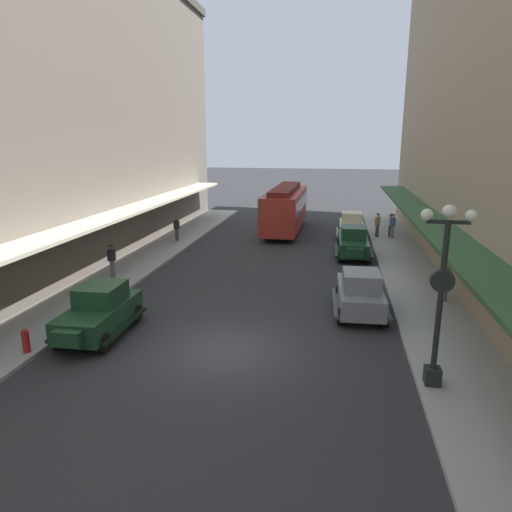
{
  "coord_description": "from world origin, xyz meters",
  "views": [
    {
      "loc": [
        3.47,
        -14.02,
        6.96
      ],
      "look_at": [
        0.0,
        6.0,
        1.8
      ],
      "focal_mm": 32.42,
      "sensor_mm": 36.0,
      "label": 1
    }
  ],
  "objects_px": {
    "lamp_post_with_clock": "(441,290)",
    "pedestrian_5": "(393,226)",
    "fire_hydrant": "(26,340)",
    "parked_car_3": "(100,310)",
    "pedestrian_0": "(112,260)",
    "parked_car_2": "(353,242)",
    "pedestrian_2": "(446,282)",
    "parked_car_1": "(351,225)",
    "pedestrian_4": "(177,229)",
    "pedestrian_1": "(377,225)",
    "parked_car_0": "(360,292)",
    "streetcar": "(285,207)",
    "pedestrian_3": "(391,225)"
  },
  "relations": [
    {
      "from": "parked_car_3",
      "to": "parked_car_2",
      "type": "bearing_deg",
      "value": 54.45
    },
    {
      "from": "parked_car_2",
      "to": "pedestrian_1",
      "type": "bearing_deg",
      "value": 72.06
    },
    {
      "from": "parked_car_3",
      "to": "fire_hydrant",
      "type": "bearing_deg",
      "value": -126.62
    },
    {
      "from": "pedestrian_3",
      "to": "pedestrian_4",
      "type": "xyz_separation_m",
      "value": [
        -14.55,
        -3.82,
        -0.02
      ]
    },
    {
      "from": "parked_car_3",
      "to": "lamp_post_with_clock",
      "type": "distance_m",
      "value": 11.56
    },
    {
      "from": "fire_hydrant",
      "to": "pedestrian_3",
      "type": "distance_m",
      "value": 25.08
    },
    {
      "from": "parked_car_3",
      "to": "pedestrian_1",
      "type": "xyz_separation_m",
      "value": [
        11.28,
        18.9,
        0.07
      ]
    },
    {
      "from": "parked_car_0",
      "to": "pedestrian_5",
      "type": "height_order",
      "value": "parked_car_0"
    },
    {
      "from": "parked_car_0",
      "to": "pedestrian_1",
      "type": "relative_size",
      "value": 2.58
    },
    {
      "from": "parked_car_0",
      "to": "pedestrian_2",
      "type": "bearing_deg",
      "value": 25.89
    },
    {
      "from": "streetcar",
      "to": "pedestrian_2",
      "type": "distance_m",
      "value": 17.28
    },
    {
      "from": "pedestrian_4",
      "to": "parked_car_3",
      "type": "bearing_deg",
      "value": -81.12
    },
    {
      "from": "pedestrian_2",
      "to": "pedestrian_5",
      "type": "relative_size",
      "value": 1.0
    },
    {
      "from": "parked_car_1",
      "to": "pedestrian_4",
      "type": "xyz_separation_m",
      "value": [
        -11.83,
        -3.81,
        0.05
      ]
    },
    {
      "from": "parked_car_3",
      "to": "lamp_post_with_clock",
      "type": "xyz_separation_m",
      "value": [
        11.21,
        -1.92,
        2.04
      ]
    },
    {
      "from": "lamp_post_with_clock",
      "to": "pedestrian_2",
      "type": "distance_m",
      "value": 7.92
    },
    {
      "from": "fire_hydrant",
      "to": "pedestrian_5",
      "type": "relative_size",
      "value": 0.49
    },
    {
      "from": "lamp_post_with_clock",
      "to": "pedestrian_0",
      "type": "bearing_deg",
      "value": 149.22
    },
    {
      "from": "pedestrian_1",
      "to": "pedestrian_4",
      "type": "xyz_separation_m",
      "value": [
        -13.64,
        -3.8,
        -0.02
      ]
    },
    {
      "from": "lamp_post_with_clock",
      "to": "pedestrian_5",
      "type": "distance_m",
      "value": 20.77
    },
    {
      "from": "parked_car_1",
      "to": "parked_car_2",
      "type": "xyz_separation_m",
      "value": [
        -0.03,
        -5.72,
        0.0
      ]
    },
    {
      "from": "pedestrian_5",
      "to": "pedestrian_3",
      "type": "bearing_deg",
      "value": 121.21
    },
    {
      "from": "pedestrian_0",
      "to": "pedestrian_4",
      "type": "bearing_deg",
      "value": 87.56
    },
    {
      "from": "pedestrian_4",
      "to": "pedestrian_5",
      "type": "bearing_deg",
      "value": 13.89
    },
    {
      "from": "parked_car_3",
      "to": "fire_hydrant",
      "type": "height_order",
      "value": "parked_car_3"
    },
    {
      "from": "parked_car_3",
      "to": "streetcar",
      "type": "height_order",
      "value": "streetcar"
    },
    {
      "from": "pedestrian_0",
      "to": "parked_car_0",
      "type": "bearing_deg",
      "value": -12.31
    },
    {
      "from": "parked_car_0",
      "to": "fire_hydrant",
      "type": "bearing_deg",
      "value": -152.07
    },
    {
      "from": "parked_car_2",
      "to": "parked_car_3",
      "type": "distance_m",
      "value": 16.22
    },
    {
      "from": "parked_car_2",
      "to": "lamp_post_with_clock",
      "type": "bearing_deg",
      "value": -83.28
    },
    {
      "from": "fire_hydrant",
      "to": "pedestrian_1",
      "type": "xyz_separation_m",
      "value": [
        12.82,
        20.97,
        0.45
      ]
    },
    {
      "from": "parked_car_3",
      "to": "parked_car_0",
      "type": "bearing_deg",
      "value": 21.66
    },
    {
      "from": "streetcar",
      "to": "pedestrian_0",
      "type": "relative_size",
      "value": 5.77
    },
    {
      "from": "parked_car_3",
      "to": "pedestrian_5",
      "type": "relative_size",
      "value": 2.56
    },
    {
      "from": "parked_car_3",
      "to": "pedestrian_0",
      "type": "bearing_deg",
      "value": 113.15
    },
    {
      "from": "parked_car_0",
      "to": "pedestrian_3",
      "type": "xyz_separation_m",
      "value": [
        2.77,
        15.18,
        0.07
      ]
    },
    {
      "from": "parked_car_3",
      "to": "pedestrian_2",
      "type": "distance_m",
      "value": 14.2
    },
    {
      "from": "lamp_post_with_clock",
      "to": "pedestrian_0",
      "type": "distance_m",
      "value": 16.35
    },
    {
      "from": "parked_car_3",
      "to": "streetcar",
      "type": "distance_m",
      "value": 20.97
    },
    {
      "from": "parked_car_0",
      "to": "streetcar",
      "type": "distance_m",
      "value": 17.47
    },
    {
      "from": "pedestrian_3",
      "to": "pedestrian_5",
      "type": "distance_m",
      "value": 0.22
    },
    {
      "from": "parked_car_0",
      "to": "streetcar",
      "type": "xyz_separation_m",
      "value": [
        -4.94,
        16.73,
        0.96
      ]
    },
    {
      "from": "parked_car_3",
      "to": "lamp_post_with_clock",
      "type": "relative_size",
      "value": 0.83
    },
    {
      "from": "parked_car_2",
      "to": "parked_car_3",
      "type": "relative_size",
      "value": 1.0
    },
    {
      "from": "streetcar",
      "to": "pedestrian_4",
      "type": "distance_m",
      "value": 8.73
    },
    {
      "from": "lamp_post_with_clock",
      "to": "pedestrian_5",
      "type": "xyz_separation_m",
      "value": [
        1.09,
        20.65,
        -1.97
      ]
    },
    {
      "from": "parked_car_1",
      "to": "parked_car_3",
      "type": "relative_size",
      "value": 1.0
    },
    {
      "from": "parked_car_0",
      "to": "pedestrian_1",
      "type": "height_order",
      "value": "parked_car_0"
    },
    {
      "from": "parked_car_2",
      "to": "pedestrian_2",
      "type": "distance_m",
      "value": 8.5
    },
    {
      "from": "parked_car_2",
      "to": "streetcar",
      "type": "height_order",
      "value": "streetcar"
    }
  ]
}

